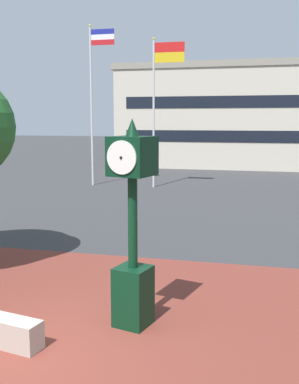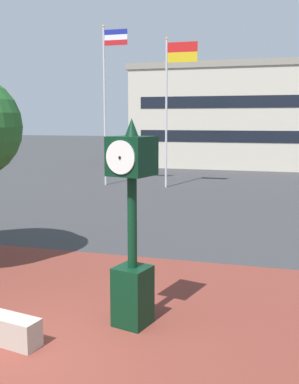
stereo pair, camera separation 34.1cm
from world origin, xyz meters
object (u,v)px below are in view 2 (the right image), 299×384
object	(u,v)px
flagpole_secondary	(170,98)
street_clock	(132,229)
flagpole_primary	(107,94)
civic_building	(266,116)

from	to	relation	value
flagpole_secondary	street_clock	bearing A→B (deg)	-78.60
flagpole_primary	civic_building	size ratio (longest dim) A/B	0.42
street_clock	civic_building	bearing A→B (deg)	102.65
flagpole_primary	flagpole_secondary	xyz separation A→B (m)	(3.84, 0.00, -0.24)
street_clock	flagpole_secondary	bearing A→B (deg)	115.90
flagpole_primary	civic_building	bearing A→B (deg)	60.88
street_clock	flagpole_secondary	distance (m)	18.58
civic_building	street_clock	bearing A→B (deg)	-91.84
street_clock	flagpole_secondary	xyz separation A→B (m)	(-3.62, 17.93, 3.23)
civic_building	flagpole_secondary	bearing A→B (deg)	-107.02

